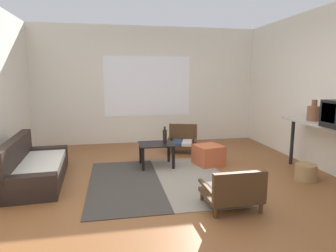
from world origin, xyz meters
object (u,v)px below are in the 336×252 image
object	(u,v)px
glass_bottle	(165,136)
coffee_table	(156,148)
clay_vase	(314,113)
wicker_basket	(306,172)
couch	(33,168)
console_shelf	(330,131)
ottoman_orange	(208,155)
armchair_by_window	(182,140)
armchair_striped_foreground	(233,191)

from	to	relation	value
glass_bottle	coffee_table	bearing A→B (deg)	-174.92
clay_vase	wicker_basket	xyz separation A→B (m)	(-0.28, -0.30, -0.87)
couch	console_shelf	bearing A→B (deg)	-10.42
ottoman_orange	coffee_table	bearing A→B (deg)	175.49
armchair_by_window	glass_bottle	size ratio (longest dim) A/B	2.49
couch	clay_vase	world-z (taller)	clay_vase
console_shelf	clay_vase	world-z (taller)	clay_vase
ottoman_orange	wicker_basket	distance (m)	1.59
armchair_by_window	ottoman_orange	xyz separation A→B (m)	(0.23, -1.03, -0.07)
armchair_by_window	console_shelf	xyz separation A→B (m)	(1.71, -2.15, 0.53)
coffee_table	glass_bottle	world-z (taller)	glass_bottle
armchair_striped_foreground	armchair_by_window	bearing A→B (deg)	88.80
armchair_striped_foreground	console_shelf	world-z (taller)	console_shelf
console_shelf	wicker_basket	distance (m)	0.71
armchair_striped_foreground	console_shelf	xyz separation A→B (m)	(1.77, 0.64, 0.55)
couch	wicker_basket	world-z (taller)	couch
armchair_by_window	wicker_basket	distance (m)	2.51
clay_vase	glass_bottle	world-z (taller)	clay_vase
armchair_striped_foreground	glass_bottle	xyz separation A→B (m)	(-0.49, 1.85, 0.31)
armchair_by_window	ottoman_orange	distance (m)	1.06
wicker_basket	ottoman_orange	bearing A→B (deg)	139.31
armchair_striped_foreground	wicker_basket	xyz separation A→B (m)	(1.49, 0.73, -0.11)
coffee_table	console_shelf	size ratio (longest dim) A/B	0.31
coffee_table	clay_vase	size ratio (longest dim) A/B	1.79
couch	armchair_striped_foreground	distance (m)	2.93
armchair_striped_foreground	console_shelf	distance (m)	1.96
coffee_table	console_shelf	xyz separation A→B (m)	(2.40, -1.20, 0.45)
console_shelf	armchair_by_window	bearing A→B (deg)	128.40
coffee_table	armchair_by_window	world-z (taller)	armchair_by_window
console_shelf	coffee_table	bearing A→B (deg)	153.55
armchair_by_window	clay_vase	distance (m)	2.57
ottoman_orange	clay_vase	xyz separation A→B (m)	(1.48, -0.74, 0.82)
coffee_table	armchair_striped_foreground	bearing A→B (deg)	-70.81
wicker_basket	glass_bottle	bearing A→B (deg)	150.47
console_shelf	clay_vase	size ratio (longest dim) A/B	5.69
glass_bottle	wicker_basket	distance (m)	2.31
ottoman_orange	wicker_basket	size ratio (longest dim) A/B	1.44
couch	coffee_table	distance (m)	1.97
couch	console_shelf	xyz separation A→B (m)	(4.33, -0.80, 0.57)
glass_bottle	wicker_basket	world-z (taller)	glass_bottle
couch	coffee_table	size ratio (longest dim) A/B	2.94
clay_vase	armchair_striped_foreground	bearing A→B (deg)	-149.91
armchair_striped_foreground	couch	bearing A→B (deg)	150.76
armchair_by_window	ottoman_orange	size ratio (longest dim) A/B	1.65
clay_vase	glass_bottle	bearing A→B (deg)	159.92
ottoman_orange	glass_bottle	distance (m)	0.86
armchair_striped_foreground	wicker_basket	distance (m)	1.66
ottoman_orange	glass_bottle	xyz separation A→B (m)	(-0.77, 0.09, 0.36)
coffee_table	armchair_by_window	bearing A→B (deg)	53.97
coffee_table	ottoman_orange	bearing A→B (deg)	-4.51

